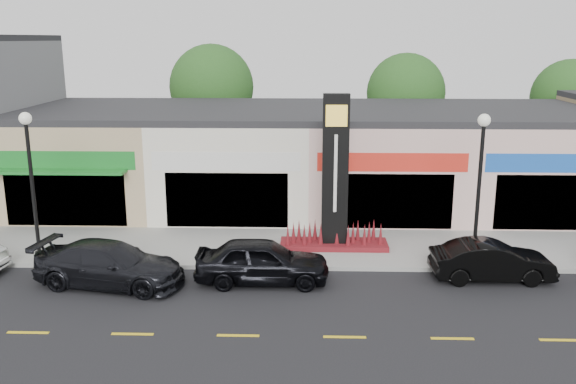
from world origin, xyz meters
name	(u,v)px	position (x,y,z in m)	size (l,w,h in m)	color
ground	(248,293)	(0.00, 0.00, 0.00)	(120.00, 120.00, 0.00)	black
sidewalk	(258,247)	(0.00, 4.35, 0.07)	(52.00, 4.30, 0.15)	gray
curb	(253,267)	(0.00, 2.10, 0.07)	(52.00, 0.20, 0.15)	gray
shop_beige	(101,155)	(-8.50, 11.46, 2.40)	(7.00, 10.85, 4.80)	tan
shop_cream	(239,156)	(-1.50, 11.47, 2.40)	(7.00, 10.01, 4.80)	beige
shop_pink_w	(378,156)	(5.50, 11.47, 2.40)	(7.00, 10.01, 4.80)	beige
shop_pink_e	(520,157)	(12.50, 11.47, 2.40)	(7.00, 10.01, 4.80)	beige
tree_rear_west	(212,87)	(-4.00, 19.50, 5.22)	(5.20, 5.20, 7.83)	#382619
tree_rear_mid	(406,93)	(8.00, 19.50, 4.88)	(4.80, 4.80, 7.29)	#382619
tree_rear_east	(569,97)	(18.00, 19.50, 4.63)	(4.60, 4.60, 6.94)	#382619
lamp_west_near	(31,172)	(-8.00, 2.50, 3.48)	(0.44, 0.44, 5.47)	black
lamp_east_near	(480,175)	(8.00, 2.50, 3.48)	(0.44, 0.44, 5.47)	black
pylon_sign	(335,195)	(3.00, 4.20, 2.27)	(4.20, 1.30, 6.00)	#5A140F
car_dark_sedan	(110,264)	(-4.71, 0.51, 0.74)	(5.09, 2.07, 1.48)	black
car_black_sedan	(262,261)	(0.41, 0.90, 0.77)	(4.54, 1.83, 1.55)	black
car_black_conv	(492,261)	(8.31, 1.37, 0.68)	(4.14, 1.44, 1.36)	black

